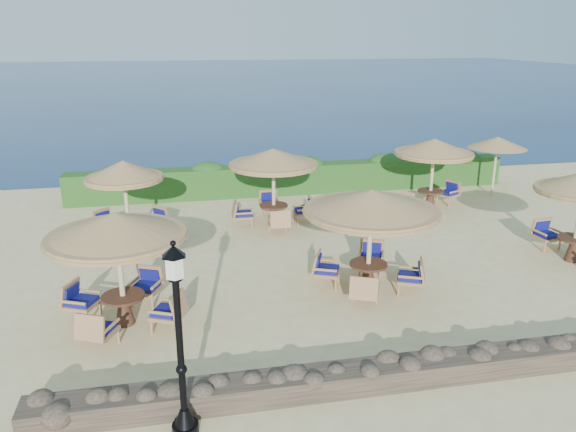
# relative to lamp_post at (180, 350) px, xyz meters

# --- Properties ---
(ground) EXTENTS (120.00, 120.00, 0.00)m
(ground) POSITION_rel_lamp_post_xyz_m (4.80, 6.80, -1.55)
(ground) COLOR beige
(ground) RESTS_ON ground
(sea) EXTENTS (160.00, 160.00, 0.00)m
(sea) POSITION_rel_lamp_post_xyz_m (4.80, 76.80, -1.55)
(sea) COLOR #0B204B
(sea) RESTS_ON ground
(hedge) EXTENTS (18.00, 0.90, 1.20)m
(hedge) POSITION_rel_lamp_post_xyz_m (4.80, 14.00, -0.95)
(hedge) COLOR #1C4616
(hedge) RESTS_ON ground
(stone_wall) EXTENTS (15.00, 0.65, 0.44)m
(stone_wall) POSITION_rel_lamp_post_xyz_m (4.80, 0.60, -1.33)
(stone_wall) COLOR brown
(stone_wall) RESTS_ON ground
(lamp_post) EXTENTS (0.44, 0.44, 3.31)m
(lamp_post) POSITION_rel_lamp_post_xyz_m (0.00, 0.00, 0.00)
(lamp_post) COLOR black
(lamp_post) RESTS_ON ground
(extra_parasol) EXTENTS (2.30, 2.30, 2.41)m
(extra_parasol) POSITION_rel_lamp_post_xyz_m (12.60, 12.00, 0.62)
(extra_parasol) COLOR beige
(extra_parasol) RESTS_ON ground
(cafe_set_0) EXTENTS (3.07, 3.07, 2.65)m
(cafe_set_0) POSITION_rel_lamp_post_xyz_m (-1.24, 3.98, 0.34)
(cafe_set_0) COLOR beige
(cafe_set_0) RESTS_ON ground
(cafe_set_1) EXTENTS (3.42, 3.42, 2.65)m
(cafe_set_1) POSITION_rel_lamp_post_xyz_m (4.76, 4.64, 0.40)
(cafe_set_1) COLOR beige
(cafe_set_1) RESTS_ON ground
(cafe_set_3) EXTENTS (2.50, 2.50, 2.65)m
(cafe_set_3) POSITION_rel_lamp_post_xyz_m (-1.47, 9.26, 0.14)
(cafe_set_3) COLOR beige
(cafe_set_3) RESTS_ON ground
(cafe_set_4) EXTENTS (3.01, 3.01, 2.65)m
(cafe_set_4) POSITION_rel_lamp_post_xyz_m (3.28, 10.18, 0.32)
(cafe_set_4) COLOR beige
(cafe_set_4) RESTS_ON ground
(cafe_set_5) EXTENTS (2.90, 2.90, 2.65)m
(cafe_set_5) POSITION_rel_lamp_post_xyz_m (9.34, 10.84, 0.48)
(cafe_set_5) COLOR beige
(cafe_set_5) RESTS_ON ground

